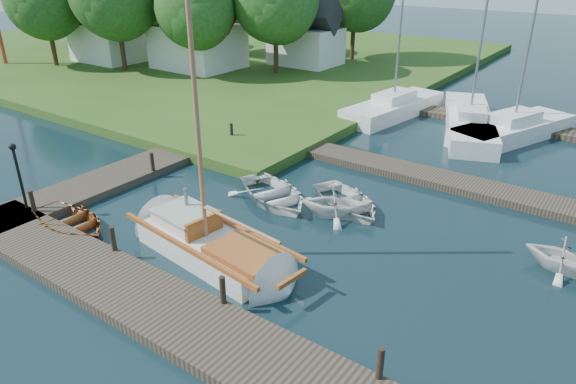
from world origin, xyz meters
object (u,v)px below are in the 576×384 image
Objects in this scene: sailboat at (214,249)px; mooring_post_3 at (380,363)px; tender_b at (336,200)px; marina_boat_2 at (513,128)px; mooring_post_0 at (32,201)px; tender_a at (274,192)px; mooring_post_5 at (231,131)px; tender_d at (566,254)px; tender_c at (347,199)px; tree_2 at (196,7)px; dinghy at (69,219)px; house_c at (306,37)px; house_a at (197,35)px; lamp_post at (17,167)px; mooring_post_1 at (113,239)px; marina_boat_1 at (469,120)px; mooring_post_2 at (223,290)px; house_b at (110,32)px; marina_boat_0 at (393,106)px; mooring_post_4 at (152,162)px.

mooring_post_3 is at bearing -8.35° from sailboat.
tender_b is 0.20× the size of marina_boat_2.
mooring_post_0 reaches higher than tender_a.
tender_d is (15.41, -2.68, -0.10)m from mooring_post_5.
tree_2 is (-19.09, 11.84, 4.88)m from tender_c.
tree_2 is (-12.12, 18.73, 4.89)m from dinghy.
dinghy is at bearing -73.08° from house_c.
mooring_post_5 is 0.13× the size of house_a.
tender_a is (6.54, 6.11, -1.47)m from lamp_post.
house_a is at bearing 141.07° from mooring_post_3.
tender_d is (16.41, 7.32, -1.27)m from lamp_post.
tender_d is at bearing 71.79° from mooring_post_3.
house_c reaches higher than mooring_post_1.
marina_boat_2 is at bearing 25.96° from tender_d.
mooring_post_5 is 12.65m from marina_boat_1.
tree_2 is at bearing 36.28° from dinghy.
tender_b is at bearing 127.42° from mooring_post_3.
mooring_post_0 is at bearing 180.00° from mooring_post_2.
house_b is at bearing 136.47° from lamp_post.
house_b is (-27.50, 17.21, 2.43)m from sailboat.
mooring_post_3 is 30.98m from tree_2.
mooring_post_2 is 0.14× the size of house_b.
mooring_post_3 is at bearing -104.76° from tender_a.
tender_d is 38.30m from house_b.
tree_2 reaches higher than tender_c.
marina_boat_0 is 0.91× the size of marina_boat_2.
mooring_post_2 is 6.43m from tender_b.
tree_2 is (-19.74, -0.10, 4.69)m from marina_boat_1.
tender_b reaches higher than mooring_post_4.
tender_b is 0.43× the size of house_b.
marina_boat_2 is 1.98× the size of house_a.
mooring_post_4 is 5.00m from mooring_post_5.
mooring_post_4 is 0.06× the size of marina_boat_2.
marina_boat_2 reaches higher than tender_d.
dinghy is at bearing 178.46° from mooring_post_3.
house_a is (-21.09, 14.59, 2.31)m from tender_b.
marina_boat_0 reaches higher than marina_boat_1.
tender_c is 0.36× the size of marina_boat_1.
mooring_post_2 is 0.13× the size of house_a.
marina_boat_1 is at bearing 89.27° from mooring_post_2.
house_b is (-29.10, 11.79, 2.41)m from tender_c.
marina_boat_1 is at bearing 102.53° from mooring_post_3.
house_c is at bearing 126.53° from mooring_post_3.
tender_d is at bearing -41.28° from house_c.
house_c is (-18.02, 8.00, 1.99)m from marina_boat_2.
lamp_post is 0.25× the size of sailboat.
mooring_post_1 is 2.92m from dinghy.
tender_a is 1.09× the size of tender_c.
tender_c is at bearing -42.17° from tender_a.
tender_a reaches higher than tender_c.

